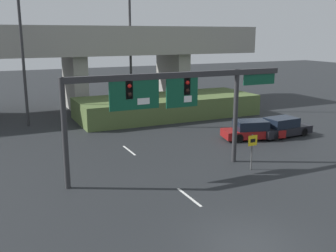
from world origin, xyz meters
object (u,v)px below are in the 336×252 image
Objects in this scene: highway_light_pole_near at (130,24)px; parked_sedan_mid_right at (282,127)px; speed_limit_sign at (252,147)px; parked_sedan_near_right at (252,130)px; highway_light_pole_far at (20,19)px; signal_gantry at (171,94)px.

highway_light_pole_near is 3.61× the size of parked_sedan_mid_right.
parked_sedan_near_right is at bearing 52.90° from speed_limit_sign.
highway_light_pole_far reaches higher than highway_light_pole_near.
parked_sedan_mid_right is at bearing 18.16° from signal_gantry.
highway_light_pole_near is 3.45× the size of parked_sedan_near_right.
signal_gantry is at bearing -68.40° from highway_light_pole_far.
speed_limit_sign is 21.45m from highway_light_pole_far.
speed_limit_sign is 0.13× the size of highway_light_pole_near.
highway_light_pole_far is at bearing -165.71° from highway_light_pole_near.
parked_sedan_mid_right is (6.89, 5.35, -0.71)m from speed_limit_sign.
highway_light_pole_near reaches higher than parked_sedan_mid_right.
signal_gantry is 6.25× the size of speed_limit_sign.
signal_gantry is 19.06m from highway_light_pole_near.
highway_light_pole_near is at bearing 120.81° from parked_sedan_near_right.
speed_limit_sign is 0.44× the size of parked_sedan_near_right.
signal_gantry is at bearing -141.76° from parked_sedan_near_right.
highway_light_pole_far reaches higher than parked_sedan_near_right.
parked_sedan_mid_right is (7.05, -14.44, -7.99)m from highway_light_pole_near.
parked_sedan_near_right is at bearing -72.70° from highway_light_pole_near.
signal_gantry reaches higher than parked_sedan_mid_right.
highway_light_pole_near is 16.86m from parked_sedan_near_right.
highway_light_pole_far reaches higher than signal_gantry.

